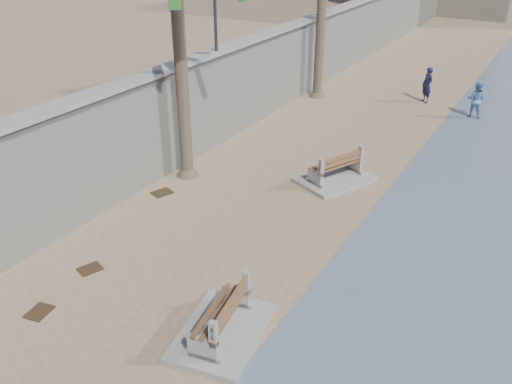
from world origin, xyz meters
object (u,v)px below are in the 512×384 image
at_px(bench_near, 221,318).
at_px(person_b, 476,98).
at_px(bench_far, 336,169).
at_px(person_a, 428,82).

height_order(bench_near, person_b, person_b).
xyz_separation_m(bench_far, person_b, (2.77, 9.15, 0.44)).
bearing_deg(bench_near, bench_far, 95.81).
relative_size(bench_far, person_a, 1.51).
distance_m(bench_far, person_b, 9.57).
height_order(bench_far, person_a, person_a).
xyz_separation_m(bench_near, person_b, (1.94, 17.38, 0.45)).
xyz_separation_m(bench_near, bench_far, (-0.84, 8.23, 0.01)).
distance_m(bench_near, person_a, 18.46).
xyz_separation_m(person_a, person_b, (2.41, -1.07, -0.08)).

